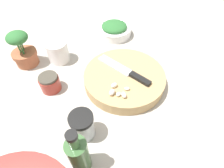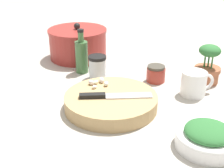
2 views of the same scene
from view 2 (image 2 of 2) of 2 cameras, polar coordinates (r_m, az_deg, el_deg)
name	(u,v)px [view 2 (image 2 of 2)]	position (r m, az deg, el deg)	size (l,w,h in m)	color
ground_plane	(114,94)	(1.10, 0.42, -1.87)	(5.00, 5.00, 0.00)	#B2ADA3
cutting_board	(111,102)	(1.00, -0.21, -3.24)	(0.30, 0.30, 0.05)	tan
chef_knife	(111,96)	(0.98, -0.16, -2.16)	(0.22, 0.11, 0.01)	black
garlic_cloves	(99,82)	(1.06, -2.44, 0.30)	(0.07, 0.08, 0.02)	silver
herb_bowl	(208,137)	(0.86, 17.07, -9.24)	(0.17, 0.17, 0.07)	white
spice_jar	(97,67)	(1.21, -2.68, 3.12)	(0.07, 0.07, 0.09)	silver
coffee_mug	(194,83)	(1.11, 14.80, 0.12)	(0.11, 0.09, 0.09)	white
honey_jar	(156,74)	(1.20, 8.02, 1.88)	(0.07, 0.07, 0.06)	#9E3328
oil_bottle	(82,56)	(1.26, -5.58, 5.20)	(0.05, 0.05, 0.18)	#3D6638
stock_pot	(78,44)	(1.43, -6.27, 7.37)	(0.26, 0.26, 0.16)	#9E2D28
potted_herb	(208,66)	(1.22, 17.11, 3.08)	(0.10, 0.10, 0.15)	#A35B3D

